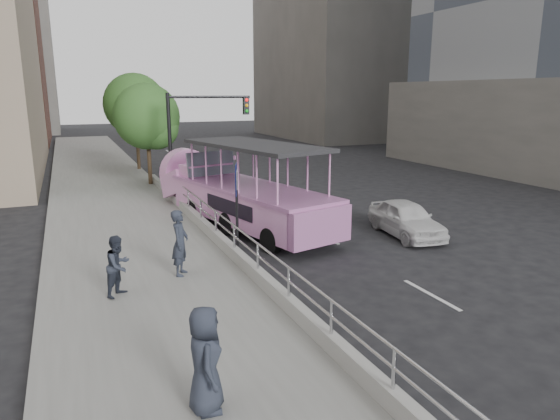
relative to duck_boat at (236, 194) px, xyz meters
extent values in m
plane|color=black|center=(1.42, -6.94, -1.25)|extent=(160.00, 160.00, 0.00)
cube|color=gray|center=(-4.33, 3.06, -1.10)|extent=(5.50, 80.00, 0.30)
cube|color=#A8A8A3|center=(-1.70, -4.94, -0.77)|extent=(0.24, 30.00, 0.36)
cylinder|color=#BBBBC0|center=(-1.70, -12.94, -0.24)|extent=(0.07, 0.07, 0.70)
cylinder|color=#BBBBC0|center=(-1.70, -10.94, -0.24)|extent=(0.07, 0.07, 0.70)
cylinder|color=#BBBBC0|center=(-1.70, -8.94, -0.24)|extent=(0.07, 0.07, 0.70)
cylinder|color=#BBBBC0|center=(-1.70, -6.94, -0.24)|extent=(0.07, 0.07, 0.70)
cylinder|color=#BBBBC0|center=(-1.70, -4.94, -0.24)|extent=(0.07, 0.07, 0.70)
cylinder|color=#BBBBC0|center=(-1.70, -2.94, -0.24)|extent=(0.07, 0.07, 0.70)
cylinder|color=#BBBBC0|center=(-1.70, -0.94, -0.24)|extent=(0.07, 0.07, 0.70)
cylinder|color=#BBBBC0|center=(-1.70, 1.06, -0.24)|extent=(0.07, 0.07, 0.70)
cylinder|color=#BBBBC0|center=(-1.70, 3.06, -0.24)|extent=(0.07, 0.07, 0.70)
cylinder|color=#BBBBC0|center=(-1.70, 5.06, -0.24)|extent=(0.07, 0.07, 0.70)
cylinder|color=#BBBBC0|center=(-1.70, -4.94, -0.24)|extent=(0.06, 22.00, 0.06)
cylinder|color=#BBBBC0|center=(-1.70, -4.94, 0.09)|extent=(0.06, 22.00, 0.06)
cylinder|color=black|center=(-0.13, -4.03, -0.81)|extent=(0.54, 0.93, 0.88)
cylinder|color=black|center=(1.95, -3.53, -0.81)|extent=(0.54, 0.93, 0.88)
cylinder|color=black|center=(-0.77, -1.38, -0.81)|extent=(0.54, 0.93, 0.88)
cylinder|color=black|center=(1.31, -0.88, -0.81)|extent=(0.54, 0.93, 0.88)
cylinder|color=black|center=(-1.41, 1.27, -0.81)|extent=(0.54, 0.93, 0.88)
cylinder|color=black|center=(0.68, 1.77, -0.81)|extent=(0.54, 0.93, 0.88)
cube|color=#E18FCE|center=(0.23, -0.94, -0.25)|extent=(4.23, 8.34, 1.22)
cube|color=#E18FCE|center=(-0.87, 3.61, -0.01)|extent=(2.80, 2.57, 1.52)
cylinder|color=#E18FCE|center=(-1.06, 4.41, 0.28)|extent=(2.39, 1.20, 2.29)
cube|color=#A7619C|center=(1.19, -4.97, -0.25)|extent=(2.45, 0.90, 1.22)
cube|color=#A7619C|center=(0.23, -0.94, 0.41)|extent=(4.41, 8.65, 0.12)
cube|color=black|center=(0.32, -1.32, 2.05)|extent=(4.01, 6.85, 0.14)
cube|color=gray|center=(-0.47, 1.95, 1.01)|extent=(2.23, 0.72, 1.02)
cube|color=#E18FCE|center=(-0.57, 2.38, 0.72)|extent=(2.31, 1.45, 0.49)
imported|color=silver|center=(5.26, -4.05, -0.59)|extent=(2.05, 4.03, 1.32)
imported|color=#272C39|center=(-3.47, -5.63, -0.04)|extent=(0.70, 0.80, 1.83)
imported|color=#272C39|center=(-5.18, -6.46, -0.19)|extent=(0.93, 0.94, 1.53)
imported|color=#272C39|center=(-4.41, -11.80, -0.08)|extent=(0.67, 0.92, 1.74)
cylinder|color=black|center=(-1.27, -3.94, 0.13)|extent=(0.09, 0.09, 2.77)
cube|color=#0C1554|center=(-1.27, -3.94, 1.30)|extent=(0.27, 0.65, 1.00)
cube|color=silver|center=(-1.24, -3.94, 1.30)|extent=(0.17, 0.42, 0.61)
cylinder|color=black|center=(-1.48, 5.56, 1.35)|extent=(0.18, 0.18, 5.20)
cylinder|color=black|center=(0.52, 5.56, 3.75)|extent=(4.20, 0.12, 0.12)
cube|color=black|center=(2.42, 5.56, 3.30)|extent=(0.28, 0.22, 0.85)
sphere|color=red|center=(2.42, 5.43, 3.60)|extent=(0.16, 0.16, 0.16)
cylinder|color=#342517|center=(-1.98, 9.06, 0.29)|extent=(0.22, 0.22, 3.08)
sphere|color=#335E25|center=(-1.98, 9.06, 2.71)|extent=(3.52, 3.52, 3.52)
sphere|color=#335E25|center=(-1.58, 8.76, 2.16)|extent=(2.42, 2.42, 2.42)
cylinder|color=#342517|center=(-1.78, 15.06, 0.49)|extent=(0.22, 0.22, 3.47)
sphere|color=#335E25|center=(-1.78, 15.06, 3.21)|extent=(3.97, 3.97, 3.97)
sphere|color=#335E25|center=(-1.38, 14.76, 2.59)|extent=(2.73, 2.73, 2.73)
camera|label=1|loc=(-6.09, -18.67, 3.95)|focal=32.00mm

